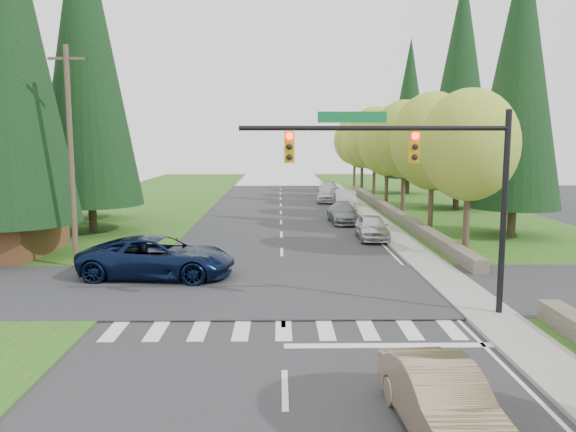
{
  "coord_description": "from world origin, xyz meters",
  "views": [
    {
      "loc": [
        -0.12,
        -13.51,
        5.79
      ],
      "look_at": [
        0.23,
        8.86,
        2.8
      ],
      "focal_mm": 35.0,
      "sensor_mm": 36.0,
      "label": 1
    }
  ],
  "objects_px": {
    "sedan_champagne": "(441,400)",
    "parked_car_c": "(346,199)",
    "parked_car_d": "(326,195)",
    "parked_car_e": "(329,190)",
    "parked_car_b": "(343,213)",
    "parked_car_a": "(372,227)",
    "suv_navy": "(158,257)"
  },
  "relations": [
    {
      "from": "sedan_champagne",
      "to": "parked_car_c",
      "type": "height_order",
      "value": "parked_car_c"
    },
    {
      "from": "parked_car_c",
      "to": "parked_car_d",
      "type": "distance_m",
      "value": 5.31
    },
    {
      "from": "parked_car_c",
      "to": "parked_car_e",
      "type": "relative_size",
      "value": 0.96
    },
    {
      "from": "parked_car_b",
      "to": "parked_car_d",
      "type": "bearing_deg",
      "value": 87.71
    },
    {
      "from": "parked_car_a",
      "to": "parked_car_b",
      "type": "relative_size",
      "value": 0.91
    },
    {
      "from": "parked_car_a",
      "to": "parked_car_e",
      "type": "height_order",
      "value": "parked_car_e"
    },
    {
      "from": "sedan_champagne",
      "to": "parked_car_b",
      "type": "bearing_deg",
      "value": 82.42
    },
    {
      "from": "parked_car_b",
      "to": "parked_car_e",
      "type": "bearing_deg",
      "value": 85.32
    },
    {
      "from": "suv_navy",
      "to": "parked_car_a",
      "type": "distance_m",
      "value": 14.15
    },
    {
      "from": "sedan_champagne",
      "to": "parked_car_e",
      "type": "relative_size",
      "value": 0.83
    },
    {
      "from": "suv_navy",
      "to": "parked_car_c",
      "type": "distance_m",
      "value": 26.81
    },
    {
      "from": "parked_car_b",
      "to": "parked_car_e",
      "type": "height_order",
      "value": "parked_car_e"
    },
    {
      "from": "parked_car_c",
      "to": "parked_car_e",
      "type": "xyz_separation_m",
      "value": [
        -0.56,
        9.85,
        -0.07
      ]
    },
    {
      "from": "suv_navy",
      "to": "parked_car_b",
      "type": "distance_m",
      "value": 18.77
    },
    {
      "from": "parked_car_a",
      "to": "suv_navy",
      "type": "bearing_deg",
      "value": -137.39
    },
    {
      "from": "suv_navy",
      "to": "parked_car_a",
      "type": "height_order",
      "value": "suv_navy"
    },
    {
      "from": "parked_car_a",
      "to": "parked_car_d",
      "type": "distance_m",
      "value": 20.36
    },
    {
      "from": "parked_car_e",
      "to": "suv_navy",
      "type": "bearing_deg",
      "value": -109.64
    },
    {
      "from": "parked_car_c",
      "to": "parked_car_d",
      "type": "bearing_deg",
      "value": 109.58
    },
    {
      "from": "parked_car_a",
      "to": "parked_car_e",
      "type": "relative_size",
      "value": 0.83
    },
    {
      "from": "suv_navy",
      "to": "parked_car_d",
      "type": "height_order",
      "value": "suv_navy"
    },
    {
      "from": "parked_car_b",
      "to": "parked_car_d",
      "type": "relative_size",
      "value": 1.13
    },
    {
      "from": "sedan_champagne",
      "to": "parked_car_c",
      "type": "distance_m",
      "value": 37.56
    },
    {
      "from": "suv_navy",
      "to": "parked_car_e",
      "type": "relative_size",
      "value": 1.26
    },
    {
      "from": "parked_car_b",
      "to": "parked_car_c",
      "type": "distance_m",
      "value": 8.53
    },
    {
      "from": "parked_car_b",
      "to": "suv_navy",
      "type": "bearing_deg",
      "value": -123.98
    },
    {
      "from": "sedan_champagne",
      "to": "parked_car_d",
      "type": "relative_size",
      "value": 1.02
    },
    {
      "from": "parked_car_d",
      "to": "sedan_champagne",
      "type": "bearing_deg",
      "value": -86.6
    },
    {
      "from": "sedan_champagne",
      "to": "parked_car_d",
      "type": "bearing_deg",
      "value": 83.44
    },
    {
      "from": "parked_car_d",
      "to": "parked_car_e",
      "type": "height_order",
      "value": "parked_car_e"
    },
    {
      "from": "parked_car_b",
      "to": "parked_car_d",
      "type": "xyz_separation_m",
      "value": [
        -0.13,
        13.6,
        0.03
      ]
    },
    {
      "from": "sedan_champagne",
      "to": "parked_car_d",
      "type": "xyz_separation_m",
      "value": [
        1.23,
        42.63,
        0.01
      ]
    }
  ]
}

